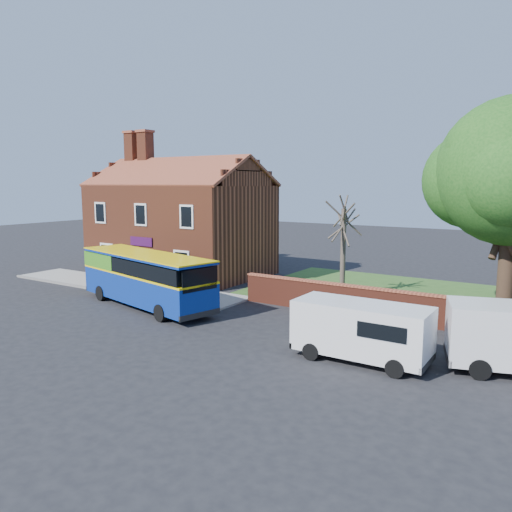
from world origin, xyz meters
The scene contains 9 objects.
ground centered at (0.00, 0.00, 0.00)m, with size 120.00×120.00×0.00m, color black.
pavement centered at (-7.00, 5.75, 0.06)m, with size 18.00×3.50×0.12m, color gray.
kerb centered at (-7.00, 4.00, 0.07)m, with size 18.00×0.15×0.14m, color slate.
grass_strip centered at (13.00, 13.00, 0.02)m, with size 26.00×12.00×0.04m, color #426B28.
shop_building centered at (-7.02, 11.50, 3.41)m, with size 12.30×8.13×10.50m.
boundary_wall centered at (13.00, 7.00, 0.81)m, with size 22.00×0.38×1.60m.
bus centered at (-2.21, 2.84, 1.67)m, with size 9.90×4.56×2.93m.
van_near centered at (11.01, 1.08, 1.24)m, with size 5.06×2.13×2.22m.
bare_tree centered at (6.23, 10.46, 2.93)m, with size 2.14×2.55×5.71m.
Camera 1 is at (17.48, -16.32, 6.67)m, focal length 35.00 mm.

